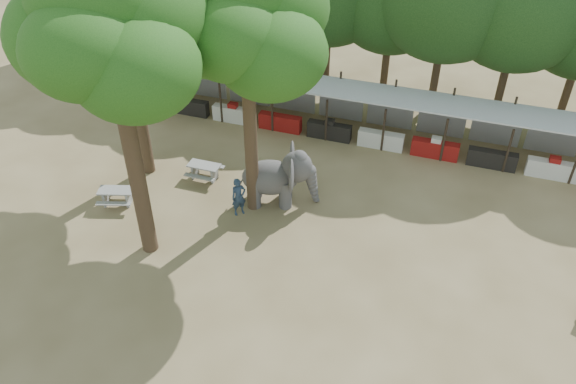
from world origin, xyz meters
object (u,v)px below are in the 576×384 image
(picnic_table_near, at_px, (117,195))
(elephant, at_px, (279,177))
(picnic_table_far, at_px, (204,169))
(yard_tree_center, at_px, (108,30))
(yard_tree_left, at_px, (120,4))
(handler, at_px, (239,197))
(yard_tree_back, at_px, (244,20))

(picnic_table_near, bearing_deg, elephant, 3.13)
(elephant, relative_size, picnic_table_far, 2.35)
(yard_tree_center, bearing_deg, elephant, 47.98)
(yard_tree_left, relative_size, yard_tree_center, 0.92)
(yard_tree_center, distance_m, handler, 9.28)
(yard_tree_left, distance_m, yard_tree_back, 6.09)
(yard_tree_center, height_order, handler, yard_tree_center)
(handler, bearing_deg, elephant, 0.37)
(yard_tree_left, height_order, yard_tree_back, yard_tree_back)
(elephant, xyz_separation_m, picnic_table_far, (-4.06, 0.54, -0.85))
(handler, relative_size, picnic_table_far, 1.17)
(picnic_table_near, bearing_deg, yard_tree_center, -52.56)
(picnic_table_far, bearing_deg, yard_tree_left, -178.10)
(yard_tree_center, xyz_separation_m, yard_tree_back, (3.00, 4.00, -0.67))
(yard_tree_left, bearing_deg, picnic_table_near, -86.28)
(yard_tree_left, relative_size, picnic_table_far, 7.05)
(handler, bearing_deg, picnic_table_far, 98.07)
(yard_tree_center, relative_size, yard_tree_back, 1.06)
(yard_tree_center, relative_size, elephant, 3.28)
(yard_tree_left, distance_m, elephant, 9.88)
(picnic_table_far, bearing_deg, picnic_table_near, -132.53)
(yard_tree_center, height_order, elephant, yard_tree_center)
(picnic_table_far, bearing_deg, yard_tree_back, -20.98)
(yard_tree_left, xyz_separation_m, yard_tree_center, (3.00, -5.00, 1.01))
(elephant, height_order, picnic_table_near, elephant)
(elephant, bearing_deg, yard_tree_center, -149.63)
(yard_tree_back, relative_size, picnic_table_near, 5.91)
(yard_tree_left, height_order, handler, yard_tree_left)
(yard_tree_center, xyz_separation_m, picnic_table_far, (0.06, 5.11, -8.70))
(elephant, height_order, handler, elephant)
(yard_tree_left, distance_m, picnic_table_near, 8.27)
(yard_tree_back, bearing_deg, yard_tree_center, -126.86)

